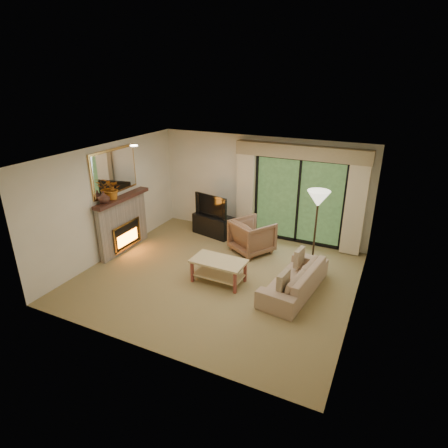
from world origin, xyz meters
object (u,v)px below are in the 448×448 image
at_px(media_console, 213,225).
at_px(sofa, 294,279).
at_px(armchair, 252,236).
at_px(coffee_table, 219,271).

distance_m(media_console, sofa, 3.26).
bearing_deg(media_console, sofa, -21.44).
xyz_separation_m(armchair, sofa, (1.40, -1.29, -0.12)).
height_order(armchair, sofa, armchair).
xyz_separation_m(sofa, coffee_table, (-1.50, -0.31, -0.03)).
bearing_deg(sofa, coffee_table, -71.54).
relative_size(armchair, sofa, 0.46).
bearing_deg(armchair, coffee_table, 117.38).
height_order(armchair, coffee_table, armchair).
bearing_deg(armchair, sofa, 168.26).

